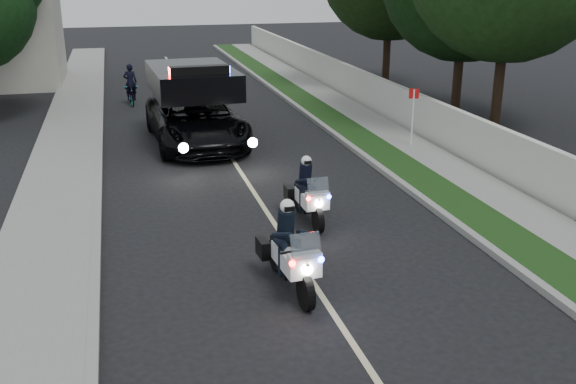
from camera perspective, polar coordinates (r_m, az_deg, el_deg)
The scene contains 17 objects.
ground at distance 12.74m, azimuth 2.51°, elevation -8.34°, with size 120.00×120.00×0.00m, color black.
curb_right at distance 22.85m, azimuth 5.01°, elevation 4.27°, with size 0.20×60.00×0.15m, color gray.
grass_verge at distance 23.08m, azimuth 6.65°, elevation 4.38°, with size 1.20×60.00×0.16m, color #193814.
sidewalk_right at distance 23.58m, azimuth 9.61°, elevation 4.55°, with size 1.40×60.00×0.16m, color gray.
property_wall at distance 23.85m, azimuth 11.91°, elevation 6.23°, with size 0.22×60.00×1.50m, color beige.
curb_left at distance 21.59m, azimuth -16.00°, elevation 2.73°, with size 0.20×60.00×0.15m, color gray.
sidewalk_left at distance 21.66m, azimuth -18.90°, elevation 2.49°, with size 2.00×60.00×0.16m, color gray.
lane_marking at distance 21.87m, azimuth -5.20°, elevation 3.40°, with size 0.12×50.00×0.01m, color #BFB78C.
police_moto_left at distance 12.76m, azimuth 0.15°, elevation -8.26°, with size 0.72×2.07×1.76m, color silver, non-canonical shape.
police_moto_right at distance 15.99m, azimuth 1.69°, elevation -2.46°, with size 0.66×1.88×1.59m, color silver, non-canonical shape.
police_suv at distance 23.12m, azimuth -7.88°, elevation 4.15°, with size 2.90×6.26×3.04m, color black.
bicycle at distance 30.41m, azimuth -13.32°, elevation 7.38°, with size 0.59×1.69×0.89m, color black.
cyclist at distance 30.41m, azimuth -13.32°, elevation 7.38°, with size 0.57×0.38×1.59m, color black.
sign_post at distance 22.55m, azimuth 10.54°, elevation 3.63°, with size 0.33×0.33×2.12m, color #B10C21, non-canonical shape.
tree_right_b at distance 25.55m, azimuth 17.33°, elevation 4.88°, with size 7.16×7.16×11.94m, color #1E4115, non-canonical shape.
tree_right_c at distance 27.50m, azimuth 14.15°, elevation 6.12°, with size 6.36×6.36×10.60m, color black, non-canonical shape.
tree_right_d at distance 33.68m, azimuth 8.37°, elevation 8.77°, with size 6.62×6.62×11.03m, color #1B3612, non-canonical shape.
Camera 1 is at (-3.39, -10.80, 5.84)m, focal length 41.16 mm.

